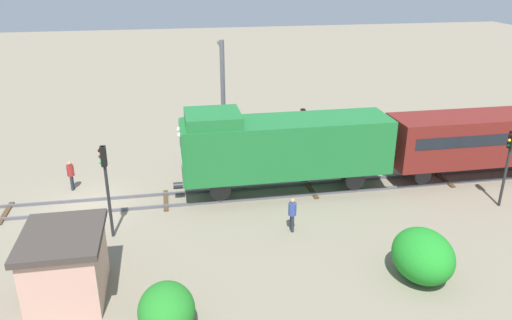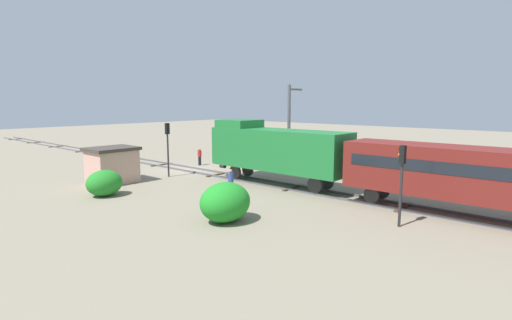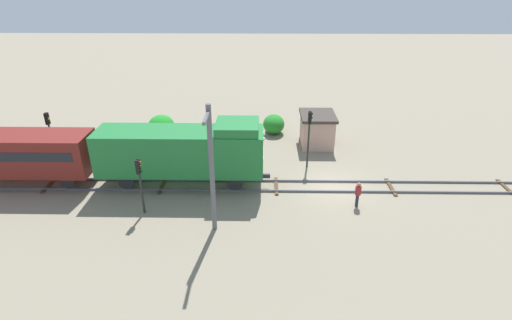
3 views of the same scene
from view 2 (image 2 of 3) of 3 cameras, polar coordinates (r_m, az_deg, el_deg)
ground_plane at (r=36.96m, az=-9.77°, el=-1.37°), size 143.49×143.49×0.00m
railway_track at (r=36.95m, az=-9.77°, el=-1.26°), size 2.40×95.66×0.16m
locomotive at (r=29.32m, az=2.82°, el=1.68°), size 2.90×11.60×4.60m
passenger_car_leading at (r=23.54m, az=29.07°, el=-1.67°), size 2.84×14.00×3.66m
traffic_signal_near at (r=33.43m, az=-12.53°, el=2.83°), size 0.32×0.34×4.44m
traffic_signal_mid at (r=30.95m, az=9.68°, el=1.55°), size 0.32×0.34×3.68m
traffic_signal_far at (r=20.79m, az=20.09°, el=-1.42°), size 0.32×0.34×4.08m
worker_near_track at (r=39.15m, az=-8.07°, el=0.69°), size 0.38×0.38×1.70m
worker_by_signal at (r=26.81m, az=-3.63°, el=-2.81°), size 0.38×0.38×1.70m
catenary_mast at (r=34.75m, az=4.78°, el=4.82°), size 1.94×0.28×7.61m
relay_hut at (r=32.37m, az=-19.86°, el=-0.65°), size 3.50×2.90×2.74m
bush_near at (r=20.78m, az=-4.42°, el=-6.03°), size 2.85×2.33×2.07m
bush_mid at (r=28.12m, az=-20.85°, el=-3.10°), size 2.38×1.95×1.73m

